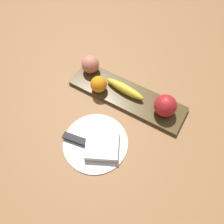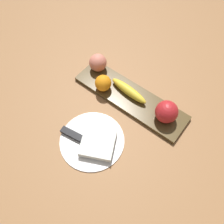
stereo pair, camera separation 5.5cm
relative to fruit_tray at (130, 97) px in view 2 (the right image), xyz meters
The scene contains 9 objects.
ground_plane 0.04m from the fruit_tray, 67.67° to the right, with size 2.40×2.40×0.00m, color #9B6A40.
fruit_tray is the anchor object (origin of this frame).
apple 0.16m from the fruit_tray, ahead, with size 0.08×0.08×0.08m, color red.
banana 0.03m from the fruit_tray, 151.96° to the left, with size 0.17×0.03×0.03m, color yellow.
orange_near_apple 0.12m from the fruit_tray, 162.94° to the right, with size 0.06×0.06×0.06m, color orange.
peach 0.19m from the fruit_tray, behind, with size 0.07×0.07×0.07m, color #E07F69.
dinner_plate 0.23m from the fruit_tray, 90.00° to the right, with size 0.22×0.22×0.01m, color white.
folded_napkin 0.23m from the fruit_tray, 82.88° to the right, with size 0.11×0.11×0.02m, color white.
knife 0.25m from the fruit_tray, 100.88° to the right, with size 0.18×0.05×0.01m.
Camera 2 is at (0.24, -0.40, 0.73)m, focal length 36.34 mm.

